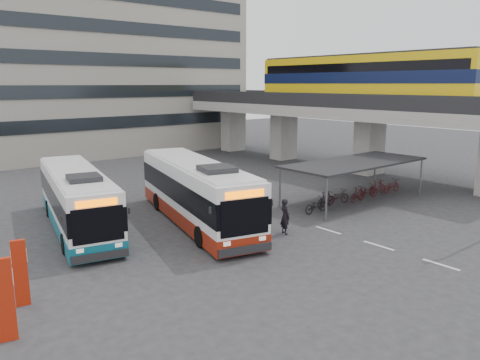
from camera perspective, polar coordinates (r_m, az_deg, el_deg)
ground at (r=22.63m, az=6.59°, el=-7.33°), size 120.00×120.00×0.00m
viaduct at (r=41.27m, az=12.74°, el=9.86°), size 8.00×32.00×9.68m
bike_shelter at (r=30.45m, az=13.76°, el=0.00°), size 10.00×4.00×2.54m
office_block at (r=55.39m, az=-17.11°, el=16.53°), size 30.00×15.00×25.00m
road_markings at (r=22.71m, az=16.54°, el=-7.67°), size 0.15×7.60×0.01m
bus_main at (r=25.05m, az=-5.38°, el=-1.52°), size 5.42×12.24×3.54m
bus_teal at (r=25.25m, az=-19.27°, el=-2.31°), size 4.65×11.38×3.29m
pedestrian at (r=23.30m, az=5.52°, el=-4.43°), size 0.59×0.75×1.80m
sign_totem_south at (r=15.36m, az=-26.74°, el=-12.79°), size 0.54×0.28×2.52m
sign_totem_mid at (r=17.46m, az=-25.20°, el=-10.11°), size 0.50×0.25×2.31m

